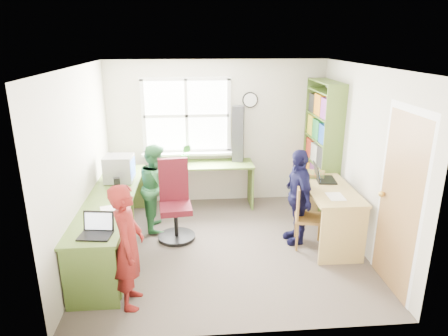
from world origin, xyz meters
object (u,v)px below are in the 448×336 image
l_desk (123,229)px  bookshelf (321,150)px  cd_tower (238,134)px  potted_plant (186,154)px  person_navy (298,196)px  right_desk (327,202)px  person_red (128,246)px  wooden_chair (305,214)px  person_green (157,187)px  crt_monitor (119,169)px  laptop_right (322,177)px  laptop_left (97,230)px  swivel_chair (175,205)px

l_desk → bookshelf: (2.96, 1.47, 0.55)m
cd_tower → bookshelf: bearing=-2.4°
potted_plant → person_navy: bearing=-42.2°
right_desk → person_navy: (-0.42, -0.00, 0.09)m
person_red → bookshelf: bearing=-50.7°
right_desk → wooden_chair: bearing=-156.3°
wooden_chair → person_green: bearing=171.7°
wooden_chair → crt_monitor: bearing=175.9°
l_desk → crt_monitor: 1.08m
right_desk → person_navy: size_ratio=1.03×
potted_plant → person_red: (-0.58, -2.61, -0.23)m
l_desk → laptop_right: (2.72, 0.65, 0.39)m
crt_monitor → l_desk: bearing=-77.5°
l_desk → potted_plant: bearing=66.1°
bookshelf → laptop_left: bookshelf is taller
bookshelf → cd_tower: 1.37m
person_green → person_navy: 2.03m
potted_plant → crt_monitor: bearing=-138.9°
laptop_right → person_navy: 0.52m
right_desk → person_navy: person_navy is taller
right_desk → laptop_right: (-0.01, 0.27, 0.27)m
right_desk → laptop_right: 0.38m
crt_monitor → laptop_left: bearing=-86.3°
right_desk → wooden_chair: wooden_chair is taller
right_desk → bookshelf: 1.19m
laptop_left → right_desk: bearing=28.2°
person_green → person_navy: size_ratio=0.97×
person_red → l_desk: bearing=12.7°
laptop_left → person_green: size_ratio=0.28×
wooden_chair → cd_tower: (-0.72, 1.59, 0.74)m
bookshelf → person_green: bookshelf is taller
potted_plant → cd_tower: bearing=3.6°
right_desk → swivel_chair: bearing=173.6°
bookshelf → laptop_left: 3.77m
right_desk → potted_plant: bearing=145.4°
potted_plant → person_green: (-0.43, -0.80, -0.27)m
person_red → laptop_right: bearing=-60.0°
laptop_left → potted_plant: (0.92, 2.44, 0.11)m
right_desk → swivel_chair: swivel_chair is taller
crt_monitor → person_green: size_ratio=0.32×
laptop_left → person_green: (0.49, 1.64, -0.16)m
l_desk → person_red: size_ratio=2.17×
right_desk → person_navy: bearing=-178.8°
l_desk → potted_plant: (0.78, 1.76, 0.46)m
bookshelf → person_red: bearing=-139.9°
right_desk → potted_plant: size_ratio=4.25×
bookshelf → person_red: size_ratio=1.54×
swivel_chair → person_navy: 1.71m
swivel_chair → person_green: bearing=124.1°
crt_monitor → right_desk: bearing=-8.1°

